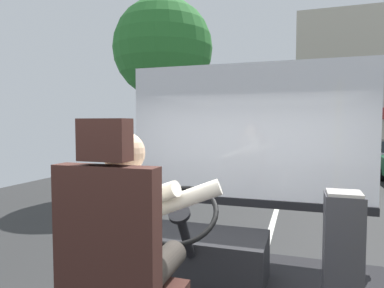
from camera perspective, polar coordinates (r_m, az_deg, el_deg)
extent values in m
cube|color=#2C2C2C|center=(10.89, 14.86, -8.21)|extent=(18.00, 44.00, 0.05)
cube|color=silver|center=(10.88, 14.86, -8.06)|extent=(0.12, 39.60, 0.00)
cube|color=#381E19|center=(1.56, -14.28, -15.69)|extent=(0.48, 0.10, 0.66)
cube|color=#381E19|center=(1.47, -14.54, 0.70)|extent=(0.22, 0.10, 0.18)
cylinder|color=#332D28|center=(1.89, -5.83, -20.38)|extent=(0.15, 0.49, 0.15)
cylinder|color=#332D28|center=(1.96, -10.94, -19.47)|extent=(0.15, 0.49, 0.15)
cylinder|color=silver|center=(1.70, -11.28, -14.92)|extent=(0.34, 0.34, 0.61)
cube|color=black|center=(1.82, -8.55, -11.16)|extent=(0.06, 0.01, 0.38)
sphere|color=tan|center=(1.61, -11.45, -1.47)|extent=(0.20, 0.20, 0.20)
cylinder|color=silver|center=(1.87, -4.26, -10.29)|extent=(0.61, 0.22, 0.30)
cylinder|color=silver|center=(1.96, -9.87, -9.73)|extent=(0.61, 0.22, 0.30)
cube|color=black|center=(3.02, 1.54, -18.46)|extent=(1.10, 0.56, 0.40)
cylinder|color=black|center=(2.55, -1.13, -15.23)|extent=(0.07, 0.31, 0.42)
torus|color=black|center=(2.38, -2.15, -11.78)|extent=(0.55, 0.48, 0.33)
cylinder|color=black|center=(2.38, -2.15, -11.78)|extent=(0.15, 0.14, 0.11)
cube|color=#333338|center=(2.56, 24.11, -17.34)|extent=(0.24, 0.23, 0.86)
cube|color=#9E9993|center=(2.44, 24.37, -7.58)|extent=(0.21, 0.21, 0.02)
cube|color=white|center=(3.52, 9.03, 2.14)|extent=(2.50, 0.01, 1.40)
cube|color=black|center=(3.61, 8.92, -9.68)|extent=(2.50, 0.08, 0.08)
cylinder|color=#4C3828|center=(10.60, -4.86, 1.20)|extent=(0.32, 0.32, 3.48)
sphere|color=#2B712D|center=(10.84, -4.94, 15.78)|extent=(3.06, 3.06, 3.06)
cylinder|color=black|center=(14.62, 29.41, -4.41)|extent=(0.14, 0.53, 0.53)
cylinder|color=black|center=(19.13, 27.41, -2.59)|extent=(0.14, 0.53, 0.53)
cylinder|color=black|center=(16.66, 28.83, -3.48)|extent=(0.14, 0.53, 0.53)
cube|color=black|center=(23.67, 27.73, -0.75)|extent=(1.71, 3.90, 0.63)
cube|color=#282D33|center=(23.41, 27.87, 0.56)|extent=(1.40, 2.15, 0.48)
cylinder|color=black|center=(25.03, 29.07, -1.30)|extent=(0.14, 0.51, 0.51)
cylinder|color=black|center=(24.76, 25.39, -1.24)|extent=(0.14, 0.51, 0.51)
cylinder|color=black|center=(22.37, 26.19, -1.74)|extent=(0.14, 0.51, 0.51)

